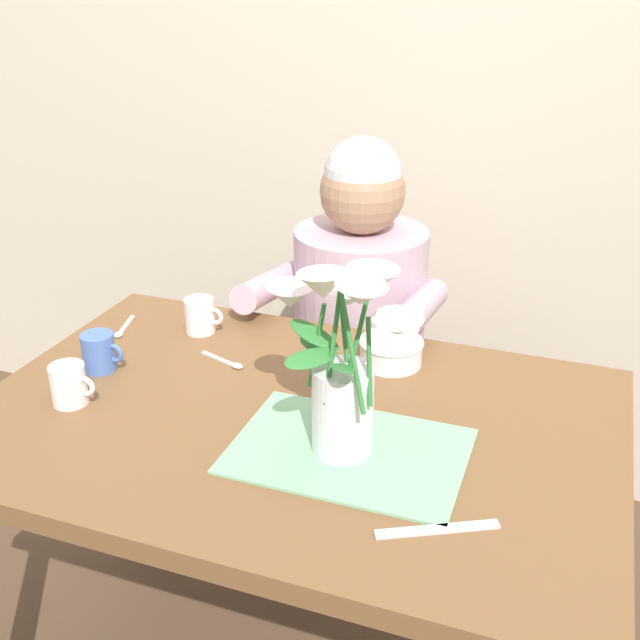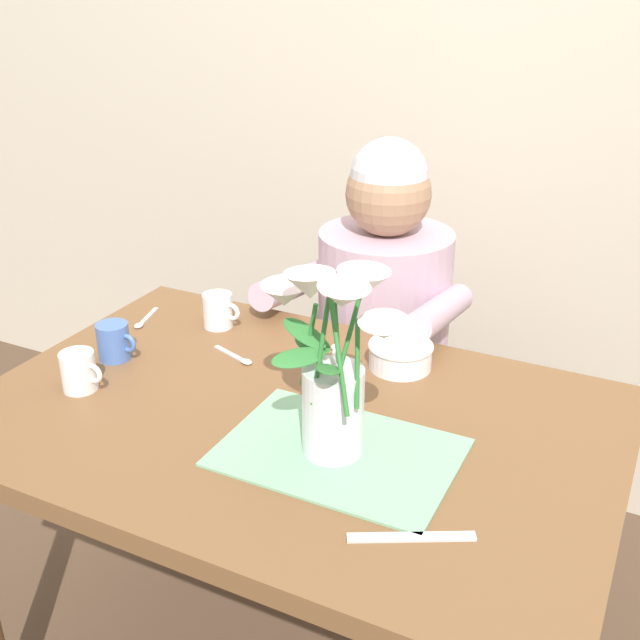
# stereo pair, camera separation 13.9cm
# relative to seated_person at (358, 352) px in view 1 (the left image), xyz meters

# --- Properties ---
(wood_panel_backdrop) EXTENTS (4.00, 0.10, 2.50)m
(wood_panel_backdrop) POSITION_rel_seated_person_xyz_m (0.06, 0.43, 0.69)
(wood_panel_backdrop) COLOR beige
(wood_panel_backdrop) RESTS_ON ground_plane
(dining_table) EXTENTS (1.20, 0.80, 0.74)m
(dining_table) POSITION_rel_seated_person_xyz_m (0.06, -0.62, 0.08)
(dining_table) COLOR brown
(dining_table) RESTS_ON ground_plane
(seated_person) EXTENTS (0.45, 0.47, 1.14)m
(seated_person) POSITION_rel_seated_person_xyz_m (0.00, 0.00, 0.00)
(seated_person) COLOR #4C4C56
(seated_person) RESTS_ON ground_plane
(striped_placemat) EXTENTS (0.40, 0.28, 0.00)m
(striped_placemat) POSITION_rel_seated_person_xyz_m (0.20, -0.69, 0.18)
(striped_placemat) COLOR #7AB289
(striped_placemat) RESTS_ON dining_table
(flower_vase) EXTENTS (0.29, 0.24, 0.35)m
(flower_vase) POSITION_rel_seated_person_xyz_m (0.19, -0.69, 0.36)
(flower_vase) COLOR silver
(flower_vase) RESTS_ON dining_table
(ceramic_bowl) EXTENTS (0.14, 0.14, 0.06)m
(ceramic_bowl) POSITION_rel_seated_person_xyz_m (0.18, -0.35, 0.21)
(ceramic_bowl) COLOR white
(ceramic_bowl) RESTS_ON dining_table
(dinner_knife) EXTENTS (0.18, 0.10, 0.00)m
(dinner_knife) POSITION_rel_seated_person_xyz_m (0.38, -0.84, 0.18)
(dinner_knife) COLOR silver
(dinner_knife) RESTS_ON dining_table
(tea_cup) EXTENTS (0.09, 0.07, 0.08)m
(tea_cup) POSITION_rel_seated_person_xyz_m (-0.38, -0.59, 0.22)
(tea_cup) COLOR #476BB7
(tea_cup) RESTS_ON dining_table
(coffee_cup) EXTENTS (0.09, 0.07, 0.08)m
(coffee_cup) POSITION_rel_seated_person_xyz_m (-0.35, -0.72, 0.22)
(coffee_cup) COLOR silver
(coffee_cup) RESTS_ON dining_table
(ceramic_mug) EXTENTS (0.09, 0.07, 0.08)m
(ceramic_mug) POSITION_rel_seated_person_xyz_m (-0.27, -0.35, 0.22)
(ceramic_mug) COLOR silver
(ceramic_mug) RESTS_ON dining_table
(spoon_0) EXTENTS (0.04, 0.12, 0.01)m
(spoon_0) POSITION_rel_seated_person_xyz_m (-0.44, -0.42, 0.18)
(spoon_0) COLOR silver
(spoon_0) RESTS_ON dining_table
(spoon_1) EXTENTS (0.12, 0.05, 0.01)m
(spoon_1) POSITION_rel_seated_person_xyz_m (-0.14, -0.47, 0.18)
(spoon_1) COLOR silver
(spoon_1) RESTS_ON dining_table
(spoon_2) EXTENTS (0.06, 0.12, 0.01)m
(spoon_2) POSITION_rel_seated_person_xyz_m (0.03, -0.36, 0.18)
(spoon_2) COLOR silver
(spoon_2) RESTS_ON dining_table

